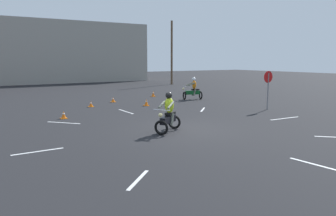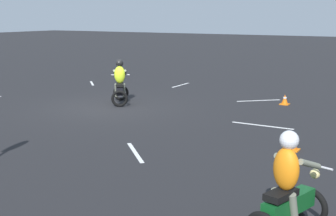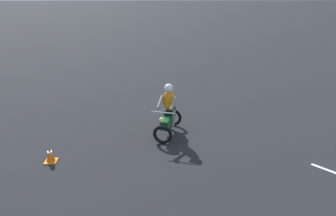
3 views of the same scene
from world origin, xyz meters
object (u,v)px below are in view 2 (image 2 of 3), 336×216
at_px(traffic_cone_near_left, 285,100).
at_px(traffic_cone_near_right, 293,142).
at_px(motorcycle_rider_foreground, 120,84).
at_px(motorcycle_rider_background, 288,192).

height_order(traffic_cone_near_left, traffic_cone_near_right, traffic_cone_near_right).
bearing_deg(motorcycle_rider_foreground, traffic_cone_near_right, -55.21).
relative_size(motorcycle_rider_foreground, motorcycle_rider_background, 1.00).
distance_m(motorcycle_rider_foreground, traffic_cone_near_left, 6.13).
xyz_separation_m(motorcycle_rider_background, traffic_cone_near_right, (-4.60, -1.19, -0.52)).
bearing_deg(motorcycle_rider_foreground, motorcycle_rider_background, -75.21).
xyz_separation_m(traffic_cone_near_left, traffic_cone_near_right, (5.76, 1.90, 0.03)).
xyz_separation_m(motorcycle_rider_foreground, traffic_cone_near_left, (-2.91, 5.36, -0.54)).
bearing_deg(motorcycle_rider_foreground, traffic_cone_near_left, -5.30).
distance_m(motorcycle_rider_background, traffic_cone_near_left, 10.82).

